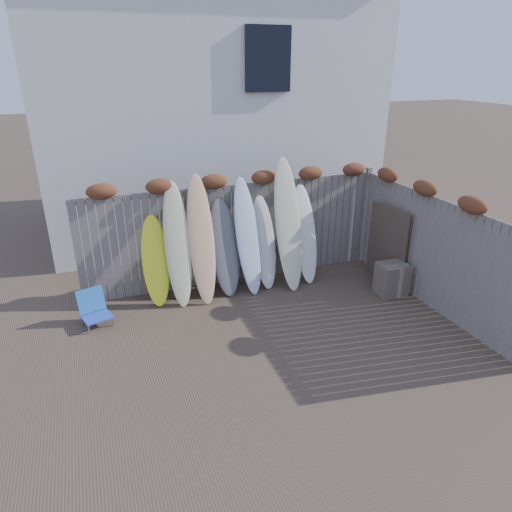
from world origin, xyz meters
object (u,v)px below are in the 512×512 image
object	(u,v)px
wooden_crate	(392,279)
lattice_panel	(387,245)
beach_chair	(94,308)
surfboard_0	(155,261)

from	to	relation	value
wooden_crate	lattice_panel	distance (m)	0.74
beach_chair	lattice_panel	world-z (taller)	lattice_panel
wooden_crate	surfboard_0	size ratio (longest dim) A/B	0.37
lattice_panel	surfboard_0	bearing A→B (deg)	163.70
beach_chair	lattice_panel	bearing A→B (deg)	-3.34
wooden_crate	lattice_panel	bearing A→B (deg)	68.44
wooden_crate	surfboard_0	xyz separation A→B (m)	(-4.26, 1.28, 0.50)
beach_chair	surfboard_0	size ratio (longest dim) A/B	0.36
beach_chair	lattice_panel	distance (m)	5.66
beach_chair	wooden_crate	xyz separation A→B (m)	(5.41, -0.86, 0.03)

